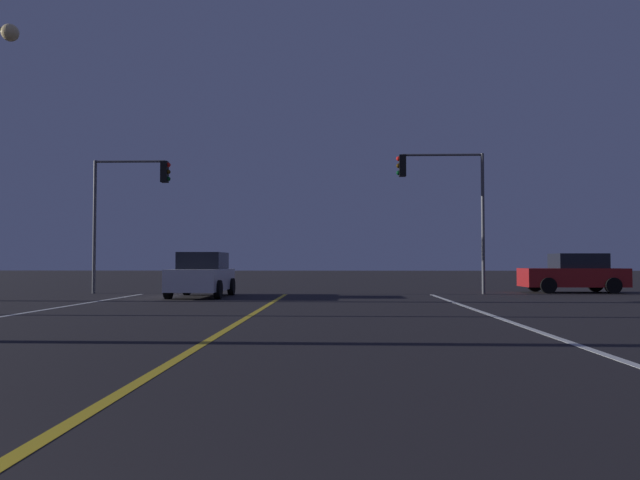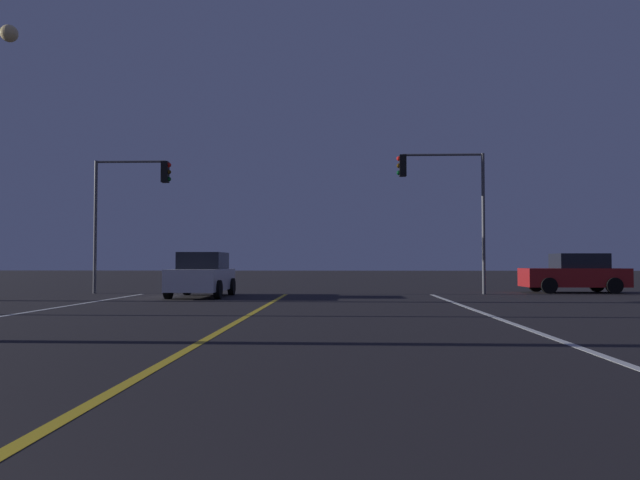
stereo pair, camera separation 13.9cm
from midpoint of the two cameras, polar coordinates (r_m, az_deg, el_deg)
lane_edge_right at (r=10.49m, az=23.09°, el=-9.08°), size 0.16×31.02×0.01m
lane_center_divider at (r=10.06m, az=-11.02°, el=-9.51°), size 0.16×31.02×0.01m
car_crossing_side at (r=28.95m, az=22.66°, el=-2.90°), size 4.30×2.02×1.70m
car_oncoming at (r=23.94m, az=-10.69°, el=-3.23°), size 2.02×4.30×1.70m
traffic_light_near_right at (r=26.26m, az=11.43°, el=4.61°), size 3.66×0.36×5.87m
traffic_light_near_left at (r=27.38m, az=-16.95°, el=4.04°), size 3.31×0.36×5.65m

